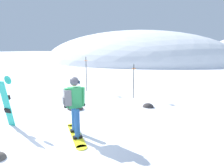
{
  "coord_description": "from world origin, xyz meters",
  "views": [
    {
      "loc": [
        3.35,
        -4.12,
        2.47
      ],
      "look_at": [
        0.12,
        3.29,
        1.0
      ],
      "focal_mm": 31.18,
      "sensor_mm": 36.0,
      "label": 1
    }
  ],
  "objects_px": {
    "snowboarder_main": "(74,105)",
    "spare_snowboard": "(7,101)",
    "piste_marker_far": "(134,78)",
    "rock_dark": "(75,109)",
    "piste_marker_near": "(86,71)",
    "rock_mid": "(148,107)"
  },
  "relations": [
    {
      "from": "spare_snowboard",
      "to": "rock_dark",
      "type": "height_order",
      "value": "spare_snowboard"
    },
    {
      "from": "piste_marker_near",
      "to": "rock_dark",
      "type": "height_order",
      "value": "piste_marker_near"
    },
    {
      "from": "snowboarder_main",
      "to": "piste_marker_far",
      "type": "height_order",
      "value": "piste_marker_far"
    },
    {
      "from": "spare_snowboard",
      "to": "piste_marker_near",
      "type": "relative_size",
      "value": 0.8
    },
    {
      "from": "piste_marker_near",
      "to": "piste_marker_far",
      "type": "bearing_deg",
      "value": -9.79
    },
    {
      "from": "spare_snowboard",
      "to": "piste_marker_near",
      "type": "bearing_deg",
      "value": 94.83
    },
    {
      "from": "spare_snowboard",
      "to": "rock_dark",
      "type": "bearing_deg",
      "value": 68.93
    },
    {
      "from": "piste_marker_far",
      "to": "rock_dark",
      "type": "xyz_separation_m",
      "value": [
        -1.66,
        -2.72,
        -1.01
      ]
    },
    {
      "from": "snowboarder_main",
      "to": "spare_snowboard",
      "type": "height_order",
      "value": "snowboarder_main"
    },
    {
      "from": "piste_marker_near",
      "to": "rock_dark",
      "type": "relative_size",
      "value": 3.01
    },
    {
      "from": "rock_dark",
      "to": "rock_mid",
      "type": "bearing_deg",
      "value": 28.64
    },
    {
      "from": "rock_dark",
      "to": "piste_marker_far",
      "type": "bearing_deg",
      "value": 58.63
    },
    {
      "from": "spare_snowboard",
      "to": "piste_marker_far",
      "type": "bearing_deg",
      "value": 63.21
    },
    {
      "from": "snowboarder_main",
      "to": "piste_marker_near",
      "type": "distance_m",
      "value": 6.07
    },
    {
      "from": "piste_marker_far",
      "to": "rock_mid",
      "type": "distance_m",
      "value": 1.92
    },
    {
      "from": "piste_marker_far",
      "to": "rock_dark",
      "type": "height_order",
      "value": "piste_marker_far"
    },
    {
      "from": "snowboarder_main",
      "to": "piste_marker_near",
      "type": "bearing_deg",
      "value": 117.73
    },
    {
      "from": "piste_marker_near",
      "to": "spare_snowboard",
      "type": "bearing_deg",
      "value": -85.17
    },
    {
      "from": "snowboarder_main",
      "to": "spare_snowboard",
      "type": "xyz_separation_m",
      "value": [
        -2.35,
        -0.27,
        -0.09
      ]
    },
    {
      "from": "piste_marker_far",
      "to": "rock_dark",
      "type": "distance_m",
      "value": 3.35
    },
    {
      "from": "piste_marker_far",
      "to": "rock_dark",
      "type": "bearing_deg",
      "value": -121.37
    },
    {
      "from": "snowboarder_main",
      "to": "rock_dark",
      "type": "xyz_separation_m",
      "value": [
        -1.43,
        2.12,
        -0.92
      ]
    }
  ]
}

